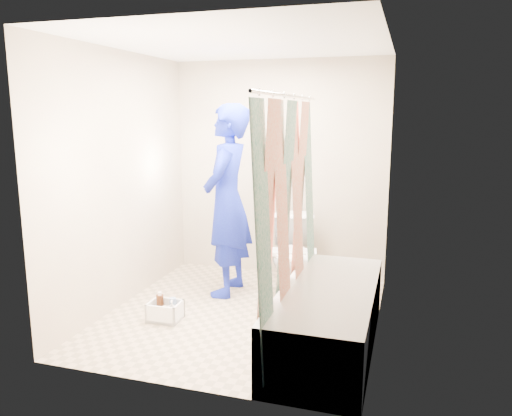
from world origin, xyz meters
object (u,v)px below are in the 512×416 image
(plumber, at_px, (227,201))
(bathtub, at_px, (328,316))
(toilet, at_px, (293,255))
(cleaning_caddy, at_px, (166,312))

(plumber, bearing_deg, bathtub, 50.07)
(plumber, bearing_deg, toilet, 107.56)
(toilet, relative_size, cleaning_caddy, 2.71)
(bathtub, height_order, cleaning_caddy, bathtub)
(toilet, bearing_deg, plumber, -172.34)
(bathtub, distance_m, plumber, 1.66)
(plumber, bearing_deg, cleaning_caddy, -20.23)
(bathtub, bearing_deg, cleaning_caddy, 175.95)
(cleaning_caddy, bearing_deg, toilet, 47.24)
(bathtub, distance_m, toilet, 1.28)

